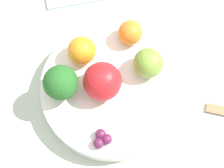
# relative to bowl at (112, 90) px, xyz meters

# --- Properties ---
(ground_plane) EXTENTS (6.00, 6.00, 0.00)m
(ground_plane) POSITION_rel_bowl_xyz_m (0.00, 0.00, -0.04)
(ground_plane) COLOR gray
(table_surface) EXTENTS (1.20, 1.20, 0.02)m
(table_surface) POSITION_rel_bowl_xyz_m (0.00, 0.00, -0.03)
(table_surface) COLOR #B2C6B2
(table_surface) RESTS_ON ground_plane
(bowl) EXTENTS (0.24, 0.24, 0.04)m
(bowl) POSITION_rel_bowl_xyz_m (0.00, 0.00, 0.00)
(bowl) COLOR white
(bowl) RESTS_ON table_surface
(broccoli) EXTENTS (0.06, 0.06, 0.07)m
(broccoli) POSITION_rel_bowl_xyz_m (-0.08, -0.03, 0.06)
(broccoli) COLOR #99C17A
(broccoli) RESTS_ON bowl
(apple_red) EXTENTS (0.06, 0.06, 0.06)m
(apple_red) POSITION_rel_bowl_xyz_m (-0.01, -0.01, 0.05)
(apple_red) COLOR red
(apple_red) RESTS_ON bowl
(apple_green) EXTENTS (0.05, 0.05, 0.05)m
(apple_green) POSITION_rel_bowl_xyz_m (0.05, 0.05, 0.04)
(apple_green) COLOR olive
(apple_green) RESTS_ON bowl
(orange_front) EXTENTS (0.05, 0.05, 0.05)m
(orange_front) POSITION_rel_bowl_xyz_m (-0.06, 0.04, 0.04)
(orange_front) COLOR orange
(orange_front) RESTS_ON bowl
(orange_back) EXTENTS (0.04, 0.04, 0.04)m
(orange_back) POSITION_rel_bowl_xyz_m (0.01, 0.09, 0.04)
(orange_back) COLOR orange
(orange_back) RESTS_ON bowl
(grape_cluster) EXTENTS (0.03, 0.03, 0.02)m
(grape_cluster) POSITION_rel_bowl_xyz_m (0.01, -0.09, 0.03)
(grape_cluster) COLOR #5B1E42
(grape_cluster) RESTS_ON bowl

